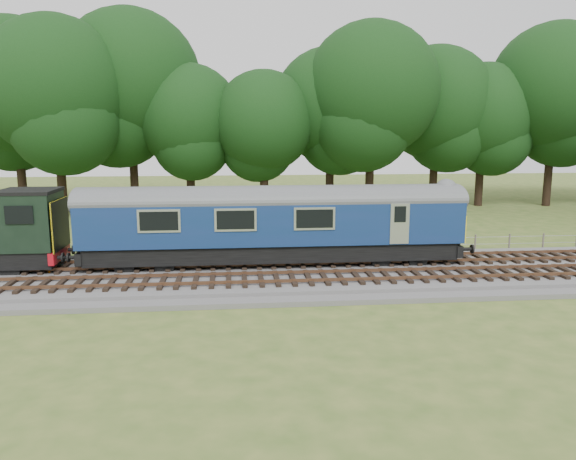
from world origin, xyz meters
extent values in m
plane|color=#3D5B21|center=(0.00, 0.00, 0.00)|extent=(120.00, 120.00, 0.00)
cube|color=#4C4C4F|center=(0.00, 0.00, 0.17)|extent=(70.00, 7.00, 0.35)
cube|color=brown|center=(0.00, 0.68, 0.49)|extent=(66.50, 0.07, 0.14)
cube|color=brown|center=(0.00, 2.12, 0.49)|extent=(66.50, 0.07, 0.14)
cube|color=brown|center=(0.00, -2.32, 0.49)|extent=(66.50, 0.07, 0.14)
cube|color=brown|center=(0.00, -0.88, 0.49)|extent=(66.50, 0.07, 0.14)
cube|color=black|center=(-5.55, 1.40, 1.06)|extent=(17.46, 2.52, 0.85)
cube|color=navy|center=(-5.55, 1.40, 2.48)|extent=(18.00, 2.80, 2.05)
cube|color=yellow|center=(3.47, 1.40, 2.11)|extent=(0.06, 2.74, 1.30)
cube|color=black|center=(0.45, 1.40, 0.86)|extent=(2.60, 2.00, 0.55)
cube|color=black|center=(-11.55, 1.40, 0.86)|extent=(2.60, 2.00, 0.55)
cube|color=black|center=(-16.75, 1.40, 2.66)|extent=(2.40, 2.55, 2.60)
cube|color=#AD0D18|center=(-15.57, 1.40, 1.06)|extent=(0.25, 2.60, 0.55)
cube|color=yellow|center=(-15.43, 1.40, 2.46)|extent=(0.06, 2.55, 2.30)
imported|color=orange|center=(-15.73, 0.78, 1.20)|extent=(0.74, 0.70, 1.70)
camera|label=1|loc=(-7.41, -25.09, 6.76)|focal=35.00mm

